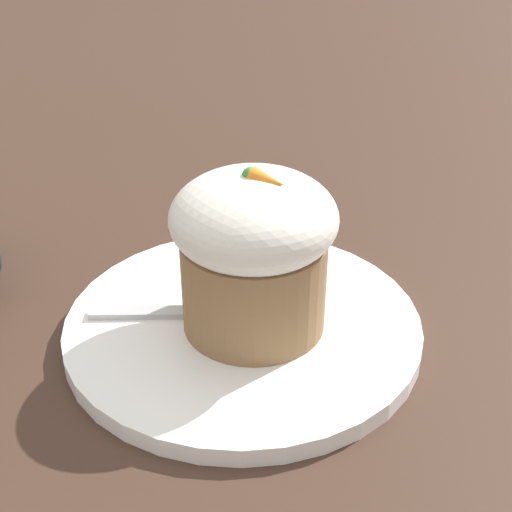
{
  "coord_description": "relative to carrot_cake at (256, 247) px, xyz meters",
  "views": [
    {
      "loc": [
        0.2,
        -0.3,
        0.27
      ],
      "look_at": [
        0.01,
        0.0,
        0.06
      ],
      "focal_mm": 50.0,
      "sensor_mm": 36.0,
      "label": 1
    }
  ],
  "objects": [
    {
      "name": "ground_plane",
      "position": [
        -0.01,
        -0.0,
        -0.06
      ],
      "size": [
        4.0,
        4.0,
        0.0
      ],
      "primitive_type": "plane",
      "color": "#3D281E"
    },
    {
      "name": "dessert_plate",
      "position": [
        -0.01,
        -0.0,
        -0.06
      ],
      "size": [
        0.22,
        0.22,
        0.01
      ],
      "color": "white",
      "rests_on": "ground_plane"
    },
    {
      "name": "carrot_cake",
      "position": [
        0.0,
        0.0,
        0.0
      ],
      "size": [
        0.1,
        0.1,
        0.1
      ],
      "color": "olive",
      "rests_on": "dessert_plate"
    },
    {
      "name": "spoon",
      "position": [
        -0.02,
        -0.0,
        -0.05
      ],
      "size": [
        0.12,
        0.09,
        0.01
      ],
      "color": "#B7B7BC",
      "rests_on": "dessert_plate"
    }
  ]
}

